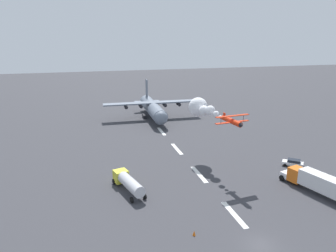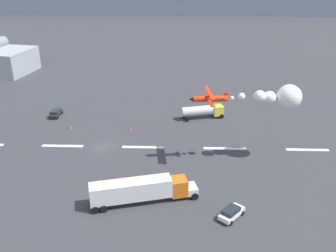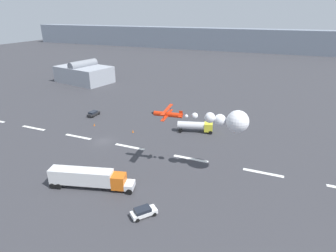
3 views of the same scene
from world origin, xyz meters
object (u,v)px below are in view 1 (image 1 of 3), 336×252
stunt_biplane_red (201,108)px  semi_truck_orange (324,185)px  cargo_transport_plane (153,109)px  followme_car_yellow (293,163)px  fuel_tanker_truck (128,182)px  traffic_cone_far (194,233)px

stunt_biplane_red → semi_truck_orange: bearing=-147.5°
cargo_transport_plane → followme_car_yellow: 50.64m
stunt_biplane_red → semi_truck_orange: stunt_biplane_red is taller
fuel_tanker_truck → followme_car_yellow: size_ratio=2.22×
semi_truck_orange → followme_car_yellow: size_ratio=3.64×
fuel_tanker_truck → semi_truck_orange: bearing=-108.3°
cargo_transport_plane → fuel_tanker_truck: size_ratio=3.32×
stunt_biplane_red → fuel_tanker_truck: (-11.72, 18.02, -9.85)m
fuel_tanker_truck → traffic_cone_far: fuel_tanker_truck is taller
followme_car_yellow → semi_truck_orange: bearing=166.0°
stunt_biplane_red → traffic_cone_far: stunt_biplane_red is taller
stunt_biplane_red → traffic_cone_far: (-27.31, 11.16, -11.22)m
followme_car_yellow → stunt_biplane_red: bearing=61.4°
semi_truck_orange → fuel_tanker_truck: (10.67, 32.30, -0.39)m
stunt_biplane_red → followme_car_yellow: 22.64m
cargo_transport_plane → traffic_cone_far: size_ratio=43.05×
cargo_transport_plane → fuel_tanker_truck: cargo_transport_plane is taller
cargo_transport_plane → semi_truck_orange: (-59.36, -16.69, -1.39)m
semi_truck_orange → followme_car_yellow: 13.32m
stunt_biplane_red → cargo_transport_plane: bearing=3.7°
stunt_biplane_red → followme_car_yellow: size_ratio=4.36×
traffic_cone_far → fuel_tanker_truck: bearing=23.7°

